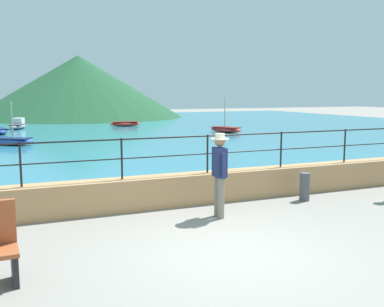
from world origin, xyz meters
name	(u,v)px	position (x,y,z in m)	size (l,w,h in m)	color
ground_plane	(232,253)	(0.00, 0.00, 0.00)	(120.00, 120.00, 0.00)	gray
promenade_wall	(167,191)	(0.00, 3.20, 0.35)	(20.00, 0.56, 0.70)	tan
railing	(166,148)	(0.00, 3.20, 1.33)	(18.44, 0.04, 0.90)	black
lake_water	(62,129)	(0.00, 25.84, 0.03)	(64.00, 44.32, 0.06)	teal
hill_main	(79,87)	(3.43, 40.92, 3.24)	(21.85, 21.85, 6.48)	#1E4C2D
person_walking	(219,171)	(0.70, 1.91, 0.98)	(0.38, 0.57, 1.75)	slate
bollard	(305,187)	(3.22, 2.39, 0.34)	(0.24, 0.24, 0.67)	#4C4C51
boat_3	(18,125)	(-2.85, 26.99, 0.33)	(1.56, 2.47, 0.76)	gray
boat_4	(226,129)	(9.47, 18.79, 0.26)	(1.84, 2.46, 2.24)	red
boat_5	(125,124)	(4.78, 26.53, 0.26)	(2.41, 1.22, 0.36)	red
boat_6	(11,141)	(-3.28, 16.73, 0.26)	(2.43, 1.98, 2.12)	#2D4C9E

